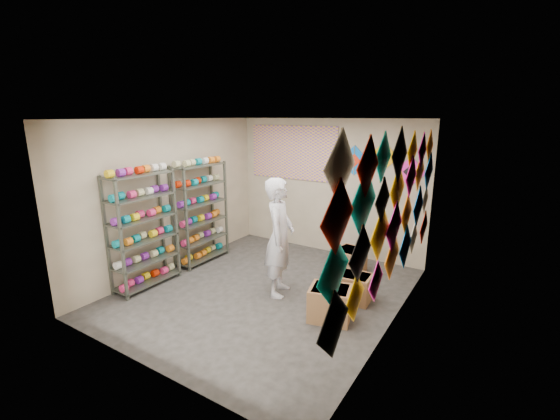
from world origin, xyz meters
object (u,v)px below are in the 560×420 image
Objects in this scene: shelf_rack_back at (200,213)px; carton_b at (354,287)px; shelf_rack_front at (143,231)px; carton_a at (330,303)px; shopkeeper at (280,237)px; carton_c at (349,261)px.

shelf_rack_back is 3.75× the size of carton_b.
shelf_rack_front is 3.45m from carton_b.
shelf_rack_front is at bearing 177.57° from carton_a.
carton_a is at bearing -125.73° from shopkeeper.
carton_c is at bearing 20.09° from shelf_rack_back.
shopkeeper is 1.37m from carton_b.
carton_c is (2.64, 2.26, -0.73)m from shelf_rack_front.
shelf_rack_back is at bearing 177.27° from carton_b.
carton_b is 0.99× the size of carton_c.
carton_c is at bearing 112.99° from carton_b.
carton_c is at bearing 88.94° from carton_a.
carton_b is at bearing 0.63° from shelf_rack_back.
shelf_rack_front is 1.30m from shelf_rack_back.
shelf_rack_front and shelf_rack_back have the same top height.
shopkeeper is 3.33× the size of carton_a.
carton_c is at bearing -44.65° from shopkeeper.
carton_b is at bearing -89.28° from shopkeeper.
shopkeeper reaches higher than carton_a.
carton_a is (3.02, -0.66, -0.72)m from shelf_rack_back.
carton_a reaches higher than carton_b.
carton_c is (-0.46, 0.93, 0.02)m from carton_b.
carton_b is at bearing 69.38° from carton_a.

